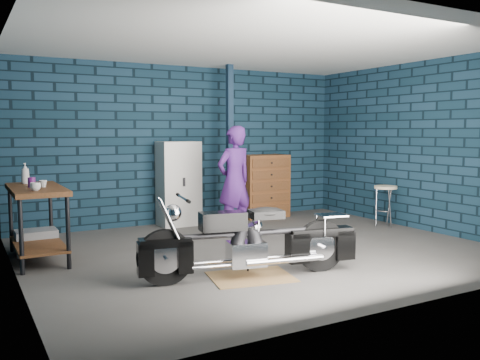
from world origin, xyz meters
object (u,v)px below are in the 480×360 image
object	(u,v)px
person	(234,181)
tool_chest	(264,186)
shop_stool	(385,206)
workbench	(38,223)
motorcycle	(251,236)
storage_bin	(36,242)
locker	(179,184)

from	to	relation	value
person	tool_chest	world-z (taller)	person
person	shop_stool	xyz separation A→B (m)	(2.51, -0.64, -0.49)
workbench	motorcycle	size ratio (longest dim) A/B	0.67
motorcycle	shop_stool	world-z (taller)	motorcycle
tool_chest	shop_stool	xyz separation A→B (m)	(1.26, -1.78, -0.24)
storage_bin	person	bearing A→B (deg)	-3.40
storage_bin	shop_stool	bearing A→B (deg)	-8.61
locker	shop_stool	distance (m)	3.47
tool_chest	storage_bin	bearing A→B (deg)	-166.64
tool_chest	shop_stool	bearing A→B (deg)	-54.58
person	tool_chest	xyz separation A→B (m)	(1.25, 1.14, -0.26)
person	storage_bin	bearing A→B (deg)	-13.31
person	storage_bin	size ratio (longest dim) A/B	3.31
shop_stool	workbench	bearing A→B (deg)	175.05
motorcycle	tool_chest	xyz separation A→B (m)	(2.18, 3.25, 0.12)
motorcycle	locker	bearing A→B (deg)	92.84
workbench	locker	bearing A→B (deg)	28.66
motorcycle	person	bearing A→B (deg)	77.45
person	workbench	bearing A→B (deg)	-6.38
motorcycle	locker	xyz separation A→B (m)	(0.48, 3.25, 0.25)
storage_bin	locker	xyz separation A→B (m)	(2.38, 0.97, 0.55)
storage_bin	tool_chest	bearing A→B (deg)	13.36
workbench	person	world-z (taller)	person
person	motorcycle	bearing A→B (deg)	56.25
locker	tool_chest	bearing A→B (deg)	0.00
locker	motorcycle	bearing A→B (deg)	-98.44
storage_bin	motorcycle	bearing A→B (deg)	-50.11
storage_bin	tool_chest	distance (m)	4.22
locker	workbench	bearing A→B (deg)	-151.34
storage_bin	locker	distance (m)	2.63
motorcycle	tool_chest	size ratio (longest dim) A/B	1.81
motorcycle	workbench	bearing A→B (deg)	146.15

